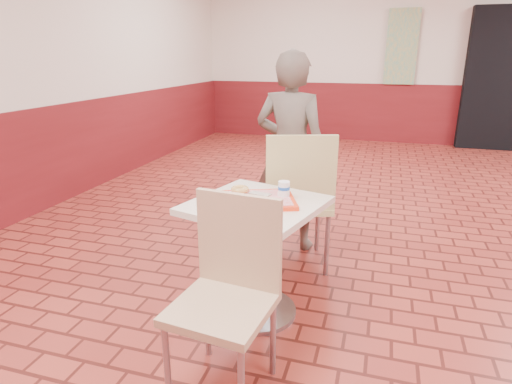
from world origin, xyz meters
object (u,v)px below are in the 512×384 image
(serving_tray, at_px, (256,200))
(paper_cup, at_px, (284,188))
(customer, at_px, (290,153))
(ring_donut, at_px, (240,189))
(chair_main_back, at_px, (298,195))
(chair_main_front, at_px, (229,285))
(long_john_donut, at_px, (260,197))
(main_table, at_px, (256,240))

(serving_tray, bearing_deg, paper_cup, 30.23)
(customer, distance_m, ring_donut, 0.95)
(chair_main_back, bearing_deg, chair_main_front, 68.02)
(chair_main_back, relative_size, long_john_donut, 6.96)
(main_table, height_order, customer, customer)
(long_john_donut, height_order, paper_cup, paper_cup)
(customer, bearing_deg, serving_tray, 97.45)
(chair_main_back, distance_m, ring_donut, 0.64)
(long_john_donut, bearing_deg, main_table, 129.67)
(paper_cup, bearing_deg, long_john_donut, -132.10)
(chair_main_front, bearing_deg, serving_tray, 100.36)
(serving_tray, bearing_deg, chair_main_front, -86.07)
(main_table, distance_m, customer, 1.06)
(customer, relative_size, serving_tray, 3.61)
(serving_tray, relative_size, ring_donut, 4.07)
(chair_main_front, xyz_separation_m, serving_tray, (-0.04, 0.56, 0.22))
(chair_main_front, height_order, serving_tray, chair_main_front)
(serving_tray, xyz_separation_m, long_john_donut, (0.03, -0.04, 0.03))
(ring_donut, height_order, long_john_donut, long_john_donut)
(serving_tray, bearing_deg, main_table, 0.00)
(chair_main_back, bearing_deg, customer, -87.94)
(serving_tray, distance_m, paper_cup, 0.17)
(main_table, relative_size, ring_donut, 6.79)
(main_table, xyz_separation_m, serving_tray, (-0.00, 0.00, 0.24))
(ring_donut, relative_size, long_john_donut, 0.72)
(customer, xyz_separation_m, long_john_donut, (0.06, -1.06, -0.01))
(serving_tray, height_order, long_john_donut, long_john_donut)
(main_table, bearing_deg, customer, 91.57)
(chair_main_back, distance_m, long_john_donut, 0.70)
(chair_main_back, distance_m, paper_cup, 0.59)
(main_table, bearing_deg, ring_donut, 148.93)
(chair_main_front, height_order, paper_cup, chair_main_front)
(customer, height_order, ring_donut, customer)
(chair_main_front, distance_m, paper_cup, 0.70)
(ring_donut, xyz_separation_m, long_john_donut, (0.15, -0.11, 0.00))
(chair_main_front, distance_m, long_john_donut, 0.58)
(serving_tray, distance_m, long_john_donut, 0.06)
(main_table, xyz_separation_m, chair_main_front, (0.04, -0.56, 0.03))
(main_table, distance_m, serving_tray, 0.24)
(serving_tray, bearing_deg, chair_main_back, 79.65)
(ring_donut, bearing_deg, chair_main_back, 67.35)
(chair_main_front, bearing_deg, long_john_donut, 97.18)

